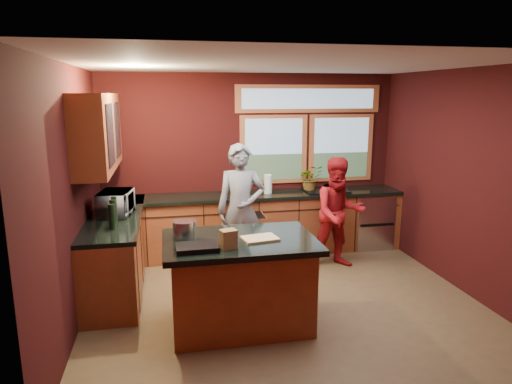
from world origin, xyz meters
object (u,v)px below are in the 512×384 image
object	(u,v)px
island	(240,282)
person_red	(339,213)
person_grey	(241,210)
cutting_board	(260,238)
stock_pot	(184,229)

from	to	relation	value
island	person_red	size ratio (longest dim) A/B	1.00
person_grey	person_red	bearing A→B (deg)	7.61
person_grey	cutting_board	distance (m)	1.46
person_red	island	bearing A→B (deg)	-139.09
cutting_board	stock_pot	xyz separation A→B (m)	(-0.75, 0.20, 0.08)
island	cutting_board	size ratio (longest dim) A/B	4.43
person_grey	stock_pot	distance (m)	1.50
person_red	cutting_board	world-z (taller)	person_red
island	stock_pot	size ratio (longest dim) A/B	6.46
island	person_grey	distance (m)	1.49
island	person_grey	bearing A→B (deg)	80.02
cutting_board	person_red	bearing A→B (deg)	45.08
island	person_grey	size ratio (longest dim) A/B	0.88
person_grey	person_red	world-z (taller)	person_grey
island	cutting_board	xyz separation A→B (m)	(0.20, -0.05, 0.48)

